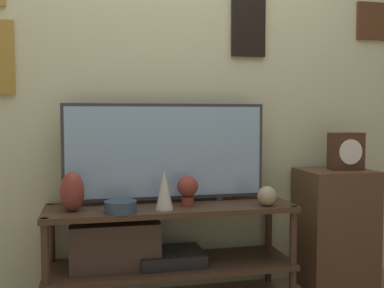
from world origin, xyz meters
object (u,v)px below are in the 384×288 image
vase_slim_bronze (164,190)px  decorative_bust (188,188)px  mantel_clock (346,151)px  vase_round_glass (267,196)px  vase_wide_bowl (121,207)px  television (166,152)px  vase_urn_stoneware (72,192)px

vase_slim_bronze → decorative_bust: size_ratio=1.25×
vase_slim_bronze → decorative_bust: bearing=24.5°
decorative_bust → mantel_clock: size_ratio=0.74×
vase_round_glass → vase_wide_bowl: bearing=179.9°
decorative_bust → vase_slim_bronze: bearing=-155.5°
vase_wide_bowl → decorative_bust: decorative_bust is taller
vase_slim_bronze → vase_round_glass: bearing=-2.8°
vase_wide_bowl → vase_slim_bronze: bearing=6.3°
television → mantel_clock: bearing=-3.6°
vase_wide_bowl → decorative_bust: bearing=13.5°
vase_wide_bowl → decorative_bust: (0.38, 0.09, 0.07)m
vase_wide_bowl → vase_slim_bronze: vase_slim_bronze is taller
vase_round_glass → television: bearing=157.5°
television → vase_urn_stoneware: television is taller
vase_wide_bowl → vase_slim_bronze: 0.25m
vase_slim_bronze → mantel_clock: mantel_clock is taller
vase_urn_stoneware → vase_wide_bowl: bearing=-19.1°
mantel_clock → vase_wide_bowl: bearing=-173.9°
television → vase_wide_bowl: television is taller
vase_urn_stoneware → vase_slim_bronze: vase_slim_bronze is taller
vase_urn_stoneware → decorative_bust: (0.62, 0.01, -0.01)m
television → mantel_clock: 1.11m
television → vase_slim_bronze: 0.27m
vase_round_glass → vase_wide_bowl: (-0.81, 0.00, -0.02)m
television → vase_round_glass: 0.63m
vase_round_glass → decorative_bust: bearing=168.0°
vase_wide_bowl → decorative_bust: size_ratio=0.99×
television → vase_urn_stoneware: bearing=-165.5°
vase_slim_bronze → vase_wide_bowl: bearing=-173.7°
vase_urn_stoneware → vase_slim_bronze: 0.48m
vase_urn_stoneware → vase_wide_bowl: 0.27m
vase_wide_bowl → television: bearing=38.5°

